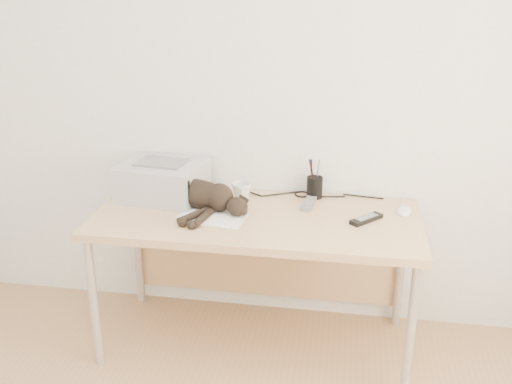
% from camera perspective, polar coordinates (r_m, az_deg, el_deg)
% --- Properties ---
extents(wall_back, '(3.50, 0.00, 3.50)m').
position_cam_1_polar(wall_back, '(2.97, 1.13, 10.36)').
color(wall_back, white).
rests_on(wall_back, floor).
extents(desk, '(1.60, 0.70, 0.74)m').
position_cam_1_polar(desk, '(2.93, 0.26, -4.09)').
color(desk, tan).
rests_on(desk, floor).
extents(printer, '(0.46, 0.40, 0.20)m').
position_cam_1_polar(printer, '(3.04, -9.33, 1.22)').
color(printer, '#AFAFB4').
rests_on(printer, desk).
extents(papers, '(0.35, 0.28, 0.01)m').
position_cam_1_polar(papers, '(2.78, -4.31, -2.48)').
color(papers, white).
rests_on(papers, desk).
extents(cat, '(0.64, 0.44, 0.15)m').
position_cam_1_polar(cat, '(2.89, -6.15, -0.28)').
color(cat, black).
rests_on(cat, desk).
extents(mug, '(0.14, 0.14, 0.10)m').
position_cam_1_polar(mug, '(2.96, -1.43, 0.04)').
color(mug, silver).
rests_on(mug, desk).
extents(pen_cup, '(0.08, 0.08, 0.21)m').
position_cam_1_polar(pen_cup, '(3.01, 5.88, 0.51)').
color(pen_cup, black).
rests_on(pen_cup, desk).
extents(remote_grey, '(0.08, 0.20, 0.02)m').
position_cam_1_polar(remote_grey, '(2.93, 5.30, -1.10)').
color(remote_grey, slate).
rests_on(remote_grey, desk).
extents(remote_black, '(0.16, 0.17, 0.02)m').
position_cam_1_polar(remote_black, '(2.78, 10.98, -2.68)').
color(remote_black, black).
rests_on(remote_black, desk).
extents(mouse, '(0.09, 0.13, 0.04)m').
position_cam_1_polar(mouse, '(2.92, 14.60, -1.64)').
color(mouse, white).
rests_on(mouse, desk).
extents(cable_tangle, '(1.36, 0.09, 0.01)m').
position_cam_1_polar(cable_tangle, '(3.08, 0.92, -0.00)').
color(cable_tangle, black).
rests_on(cable_tangle, desk).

